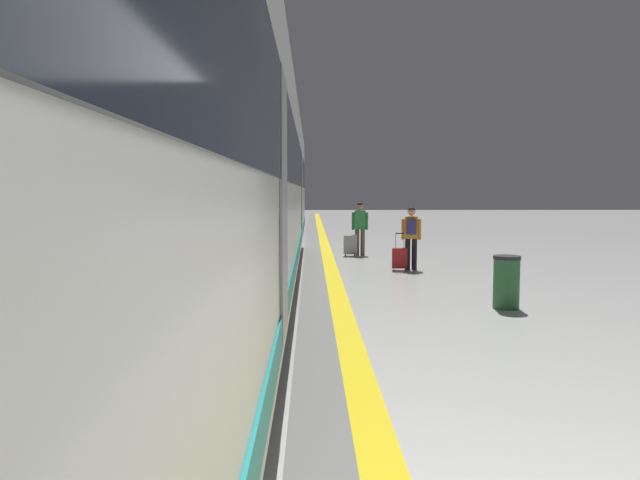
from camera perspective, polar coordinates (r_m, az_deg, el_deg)
safety_line_strip at (r=11.62m, az=1.69°, el=-5.21°), size 0.36×80.00×0.01m
tactile_edge_band at (r=11.61m, az=-0.15°, el=-5.22°), size 0.70×80.00×0.01m
high_speed_train at (r=9.14m, az=-11.53°, el=7.71°), size 2.94×28.31×4.97m
passenger_near at (r=15.29m, az=8.77°, el=0.72°), size 0.50×0.34×1.60m
suitcase_near at (r=15.13m, az=7.66°, el=-1.73°), size 0.41×0.28×0.96m
passenger_mid at (r=18.58m, az=3.86°, el=1.51°), size 0.52×0.21×1.65m
suitcase_mid at (r=18.32m, az=2.93°, el=-0.46°), size 0.42×0.31×0.64m
waste_bin at (r=10.65m, az=17.48°, el=-3.87°), size 0.46×0.46×0.91m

